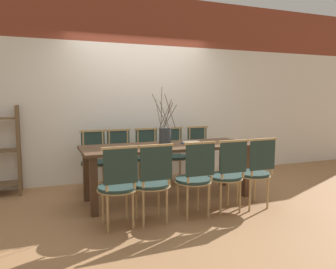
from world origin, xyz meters
name	(u,v)px	position (x,y,z in m)	size (l,w,h in m)	color
ground_plane	(168,198)	(0.00, 0.00, 0.00)	(16.00, 16.00, 0.00)	#9E7047
wall_rear	(140,88)	(0.00, 1.33, 1.60)	(12.00, 0.06, 3.20)	silver
dining_table	(168,153)	(0.00, 0.00, 0.67)	(2.40, 0.85, 0.77)	#4C3321
chair_near_leftend	(118,184)	(-0.90, -0.79, 0.50)	(0.45, 0.45, 0.94)	#233833
chair_near_left	(153,180)	(-0.50, -0.79, 0.50)	(0.45, 0.45, 0.94)	#233833
chair_near_center	(195,176)	(0.04, -0.79, 0.50)	(0.45, 0.45, 0.94)	#233833
chair_near_right	(227,173)	(0.48, -0.79, 0.50)	(0.45, 0.45, 0.94)	#233833
chair_near_rightend	(255,170)	(0.91, -0.79, 0.50)	(0.45, 0.45, 0.94)	#233833
chair_far_leftend	(95,159)	(-0.90, 0.79, 0.50)	(0.45, 0.45, 0.94)	#233833
chair_far_left	(121,157)	(-0.50, 0.79, 0.50)	(0.45, 0.45, 0.94)	#233833
chair_far_center	(149,155)	(-0.02, 0.79, 0.50)	(0.45, 0.45, 0.94)	#233833
chair_far_right	(175,153)	(0.43, 0.79, 0.50)	(0.45, 0.45, 0.94)	#233833
chair_far_rightend	(200,151)	(0.92, 0.79, 0.50)	(0.45, 0.45, 0.94)	#233833
vase_centerpiece	(165,136)	(-0.07, -0.06, 0.91)	(0.34, 0.34, 0.81)	#33383D
book_stack	(191,143)	(0.34, -0.02, 0.79)	(0.26, 0.21, 0.04)	#234C8C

